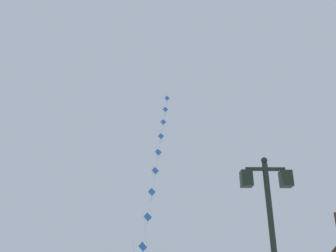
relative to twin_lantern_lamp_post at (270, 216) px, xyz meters
name	(u,v)px	position (x,y,z in m)	size (l,w,h in m)	color
twin_lantern_lamp_post	(270,216)	(0.00, 0.00, 0.00)	(1.27, 0.28, 4.74)	#1E2D23
kite_train	(157,162)	(-2.84, 13.55, 5.56)	(1.95, 11.11, 16.30)	brown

